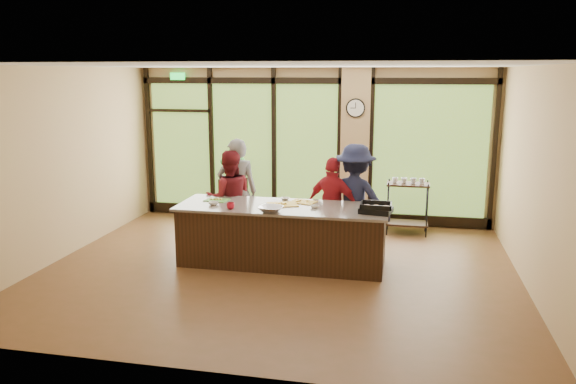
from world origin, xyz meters
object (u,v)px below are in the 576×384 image
at_px(island_base, 282,236).
at_px(flower_stand, 233,199).
at_px(cook_left, 237,192).
at_px(roasting_pan, 376,210).
at_px(cook_right, 355,199).
at_px(bar_cart, 408,200).

bearing_deg(island_base, flower_stand, 122.73).
bearing_deg(cook_left, island_base, 124.12).
height_order(island_base, cook_left, cook_left).
xyz_separation_m(island_base, roasting_pan, (1.42, -0.15, 0.52)).
height_order(roasting_pan, flower_stand, roasting_pan).
relative_size(cook_right, bar_cart, 1.72).
height_order(cook_right, bar_cart, cook_right).
relative_size(cook_left, flower_stand, 2.16).
bearing_deg(cook_right, flower_stand, -21.06).
relative_size(island_base, cook_left, 1.69).
xyz_separation_m(island_base, cook_right, (1.03, 0.80, 0.46)).
height_order(cook_right, flower_stand, cook_right).
height_order(cook_left, cook_right, cook_left).
xyz_separation_m(cook_left, cook_right, (2.00, -0.05, -0.02)).
distance_m(roasting_pan, flower_stand, 3.90).
bearing_deg(island_base, roasting_pan, -5.92).
relative_size(cook_left, roasting_pan, 4.13).
height_order(island_base, roasting_pan, roasting_pan).
xyz_separation_m(cook_left, flower_stand, (-0.55, 1.52, -0.49)).
bearing_deg(roasting_pan, island_base, -175.23).
bearing_deg(flower_stand, roasting_pan, -24.28).
bearing_deg(flower_stand, cook_left, -53.78).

